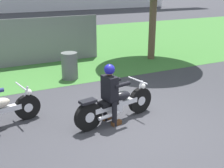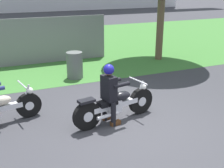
{
  "view_description": "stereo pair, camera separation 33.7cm",
  "coord_description": "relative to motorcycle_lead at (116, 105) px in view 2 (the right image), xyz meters",
  "views": [
    {
      "loc": [
        -3.04,
        -4.91,
        3.08
      ],
      "look_at": [
        -0.27,
        0.69,
        0.85
      ],
      "focal_mm": 46.02,
      "sensor_mm": 36.0,
      "label": 1
    },
    {
      "loc": [
        -2.73,
        -5.05,
        3.08
      ],
      "look_at": [
        -0.27,
        0.69,
        0.85
      ],
      "focal_mm": 46.02,
      "sensor_mm": 36.0,
      "label": 2
    }
  ],
  "objects": [
    {
      "name": "trash_can",
      "position": [
        0.03,
        3.48,
        0.05
      ],
      "size": [
        0.54,
        0.54,
        0.89
      ],
      "primitive_type": "cylinder",
      "color": "#595E5B",
      "rests_on": "ground"
    },
    {
      "name": "ground",
      "position": [
        0.26,
        -0.49,
        -0.4
      ],
      "size": [
        120.0,
        120.0,
        0.0
      ],
      "primitive_type": "plane",
      "color": "#38383D"
    },
    {
      "name": "grass_verge",
      "position": [
        0.26,
        8.79,
        -0.39
      ],
      "size": [
        60.0,
        12.0,
        0.01
      ],
      "primitive_type": "cube",
      "color": "#3D7533",
      "rests_on": "ground"
    },
    {
      "name": "rider_lead",
      "position": [
        -0.17,
        -0.03,
        0.42
      ],
      "size": [
        0.61,
        0.53,
        1.41
      ],
      "rotation": [
        0.0,
        0.0,
        0.19
      ],
      "color": "black",
      "rests_on": "ground"
    },
    {
      "name": "motorcycle_lead",
      "position": [
        0.0,
        0.0,
        0.0
      ],
      "size": [
        2.15,
        0.73,
        0.88
      ],
      "rotation": [
        0.0,
        0.0,
        0.19
      ],
      "color": "black",
      "rests_on": "ground"
    },
    {
      "name": "fence_segment",
      "position": [
        -1.47,
        5.83,
        0.5
      ],
      "size": [
        7.0,
        0.06,
        1.8
      ],
      "primitive_type": "cube",
      "color": "slate",
      "rests_on": "ground"
    }
  ]
}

